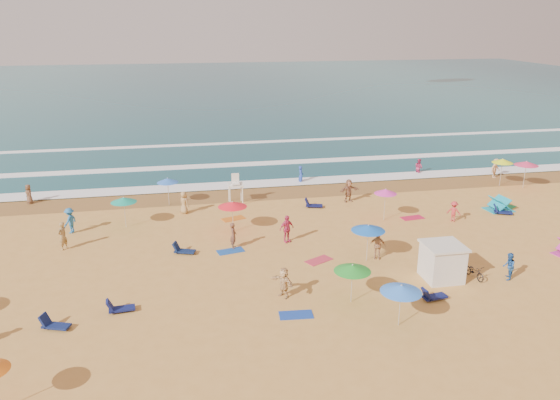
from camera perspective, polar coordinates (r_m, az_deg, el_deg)
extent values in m
plane|color=gold|center=(35.08, 1.26, -5.43)|extent=(220.00, 220.00, 0.00)
cube|color=#0C4756|center=(116.41, -7.55, 11.36)|extent=(220.00, 140.00, 0.18)
plane|color=olive|center=(46.59, -1.94, 0.73)|extent=(220.00, 220.00, 0.00)
cube|color=white|center=(48.92, -2.40, 1.71)|extent=(200.00, 2.20, 0.05)
cube|color=white|center=(55.60, -3.47, 3.76)|extent=(200.00, 1.60, 0.05)
cube|color=white|center=(65.25, -4.63, 5.96)|extent=(200.00, 1.20, 0.05)
cube|color=silver|center=(32.56, 16.58, -6.30)|extent=(2.00, 2.00, 2.00)
cube|color=silver|center=(32.14, 16.75, -4.58)|extent=(2.20, 2.20, 0.12)
imported|color=black|center=(33.45, 19.64, -7.05)|extent=(0.84, 1.66, 0.83)
cone|color=#357BF0|center=(26.93, 12.55, -9.03)|extent=(2.00, 2.00, 0.35)
cone|color=#E63362|center=(51.89, 24.35, 3.51)|extent=(2.02, 2.02, 0.35)
cone|color=blue|center=(33.47, 9.21, -2.89)|extent=(2.06, 2.06, 0.35)
cone|color=green|center=(28.60, 7.58, -7.06)|extent=(1.94, 1.94, 0.35)
cone|color=#FF1A29|center=(37.72, -4.99, -0.45)|extent=(2.01, 2.01, 0.35)
cone|color=blue|center=(43.92, -11.67, 2.03)|extent=(1.69, 1.69, 0.35)
cone|color=#139E82|center=(39.94, -16.03, 0.03)|extent=(1.81, 1.81, 0.35)
cone|color=#EAFF1A|center=(51.83, 22.24, 3.81)|extent=(1.80, 1.80, 0.35)
cone|color=#EE34B0|center=(40.46, 10.97, 0.89)|extent=(1.65, 1.65, 0.35)
cube|color=#101750|center=(29.43, -16.19, -10.85)|extent=(1.35, 0.68, 0.34)
cube|color=#101C50|center=(28.97, -22.33, -12.07)|extent=(1.41, 0.97, 0.34)
cube|color=#0E1D46|center=(35.26, -9.91, -5.29)|extent=(1.41, 0.96, 0.34)
cube|color=#0E154A|center=(30.54, 15.87, -9.69)|extent=(1.37, 0.74, 0.34)
cube|color=#0F184E|center=(44.86, 22.29, -1.19)|extent=(1.42, 1.04, 0.34)
cube|color=#0D1245|center=(43.07, 3.60, -0.58)|extent=(1.40, 0.89, 0.34)
cube|color=#1A4AA3|center=(35.29, -5.19, -5.33)|extent=(1.84, 1.20, 0.03)
cube|color=#D16517|center=(40.80, -4.89, -1.95)|extent=(1.89, 1.37, 0.03)
cube|color=#C22D42|center=(33.94, 4.08, -6.31)|extent=(1.90, 1.56, 0.03)
cube|color=#C5183F|center=(42.00, 13.66, -1.82)|extent=(1.80, 1.08, 0.03)
cube|color=#1A3DA4|center=(28.10, 1.69, -11.91)|extent=(1.76, 0.99, 0.03)
cube|color=#249148|center=(46.59, 22.61, -0.73)|extent=(1.90, 1.63, 0.03)
imported|color=#BA2E5D|center=(54.03, 14.29, 3.33)|extent=(0.88, 1.00, 1.71)
imported|color=tan|center=(29.36, 0.38, -8.61)|extent=(1.29, 1.59, 1.70)
imported|color=#2746B8|center=(49.43, 2.20, 2.57)|extent=(0.49, 0.70, 1.81)
imported|color=#CF3361|center=(36.21, 0.71, -3.03)|extent=(1.19, 0.86, 1.88)
imported|color=brown|center=(35.44, -4.90, -3.72)|extent=(0.47, 0.67, 1.73)
imported|color=#2357A5|center=(33.84, 22.79, -6.42)|extent=(0.93, 0.99, 1.61)
imported|color=tan|center=(34.36, 10.14, -4.72)|extent=(1.08, 0.76, 1.70)
imported|color=#9B6547|center=(44.48, 7.19, 0.98)|extent=(1.83, 1.00, 1.88)
imported|color=tan|center=(54.67, 21.60, 3.10)|extent=(1.35, 1.11, 1.82)
imported|color=#987746|center=(37.76, -21.78, -3.50)|extent=(0.75, 0.82, 1.87)
imported|color=#246BAC|center=(40.46, -21.09, -2.01)|extent=(1.12, 1.35, 1.81)
imported|color=tan|center=(42.15, -10.00, -0.26)|extent=(0.96, 1.00, 1.73)
imported|color=brown|center=(48.19, -24.76, 0.57)|extent=(0.81, 0.92, 1.58)
imported|color=red|center=(41.92, 17.70, -1.13)|extent=(1.13, 1.04, 1.53)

